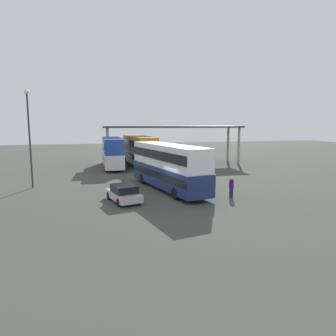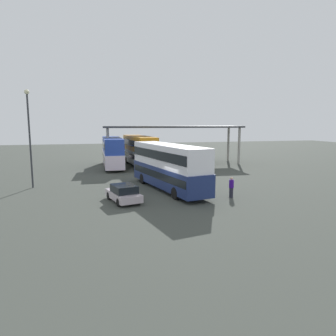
{
  "view_description": "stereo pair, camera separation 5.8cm",
  "coord_description": "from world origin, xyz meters",
  "px_view_note": "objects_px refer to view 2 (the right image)",
  "views": [
    {
      "loc": [
        -6.38,
        -23.29,
        6.02
      ],
      "look_at": [
        0.23,
        3.21,
        2.0
      ],
      "focal_mm": 32.48,
      "sensor_mm": 36.0,
      "label": 1
    },
    {
      "loc": [
        -6.33,
        -23.31,
        6.02
      ],
      "look_at": [
        0.23,
        3.21,
        2.0
      ],
      "focal_mm": 32.48,
      "sensor_mm": 36.0,
      "label": 2
    }
  ],
  "objects_px": {
    "double_decker_main": "(168,165)",
    "double_decker_near_canopy": "(112,151)",
    "lamppost_tall": "(29,128)",
    "double_decker_mid_row": "(139,150)",
    "pedestrian_waiting": "(231,187)",
    "parked_hatchback": "(124,193)"
  },
  "relations": [
    {
      "from": "parked_hatchback",
      "to": "double_decker_near_canopy",
      "type": "relative_size",
      "value": 0.37
    },
    {
      "from": "pedestrian_waiting",
      "to": "lamppost_tall",
      "type": "bearing_deg",
      "value": -105.77
    },
    {
      "from": "double_decker_main",
      "to": "double_decker_near_canopy",
      "type": "bearing_deg",
      "value": 2.08
    },
    {
      "from": "double_decker_near_canopy",
      "to": "lamppost_tall",
      "type": "distance_m",
      "value": 14.85
    },
    {
      "from": "double_decker_main",
      "to": "pedestrian_waiting",
      "type": "distance_m",
      "value": 6.18
    },
    {
      "from": "double_decker_main",
      "to": "double_decker_mid_row",
      "type": "xyz_separation_m",
      "value": [
        -0.19,
        16.18,
        0.06
      ]
    },
    {
      "from": "double_decker_main",
      "to": "double_decker_near_canopy",
      "type": "xyz_separation_m",
      "value": [
        -3.98,
        15.77,
        -0.03
      ]
    },
    {
      "from": "lamppost_tall",
      "to": "double_decker_main",
      "type": "bearing_deg",
      "value": -17.63
    },
    {
      "from": "double_decker_mid_row",
      "to": "lamppost_tall",
      "type": "height_order",
      "value": "lamppost_tall"
    },
    {
      "from": "lamppost_tall",
      "to": "double_decker_mid_row",
      "type": "bearing_deg",
      "value": 45.63
    },
    {
      "from": "parked_hatchback",
      "to": "lamppost_tall",
      "type": "relative_size",
      "value": 0.45
    },
    {
      "from": "parked_hatchback",
      "to": "double_decker_main",
      "type": "bearing_deg",
      "value": -66.31
    },
    {
      "from": "double_decker_near_canopy",
      "to": "pedestrian_waiting",
      "type": "distance_m",
      "value": 21.69
    },
    {
      "from": "lamppost_tall",
      "to": "pedestrian_waiting",
      "type": "height_order",
      "value": "lamppost_tall"
    },
    {
      "from": "parked_hatchback",
      "to": "double_decker_near_canopy",
      "type": "xyz_separation_m",
      "value": [
        0.41,
        19.23,
        1.57
      ]
    },
    {
      "from": "double_decker_mid_row",
      "to": "lamppost_tall",
      "type": "bearing_deg",
      "value": 130.41
    },
    {
      "from": "parked_hatchback",
      "to": "double_decker_mid_row",
      "type": "height_order",
      "value": "double_decker_mid_row"
    },
    {
      "from": "lamppost_tall",
      "to": "double_decker_near_canopy",
      "type": "bearing_deg",
      "value": 55.32
    },
    {
      "from": "double_decker_mid_row",
      "to": "pedestrian_waiting",
      "type": "xyz_separation_m",
      "value": [
        4.47,
        -20.4,
        -1.48
      ]
    },
    {
      "from": "lamppost_tall",
      "to": "parked_hatchback",
      "type": "bearing_deg",
      "value": -43.15
    },
    {
      "from": "double_decker_main",
      "to": "pedestrian_waiting",
      "type": "relative_size",
      "value": 6.91
    },
    {
      "from": "pedestrian_waiting",
      "to": "parked_hatchback",
      "type": "bearing_deg",
      "value": -84.69
    }
  ]
}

